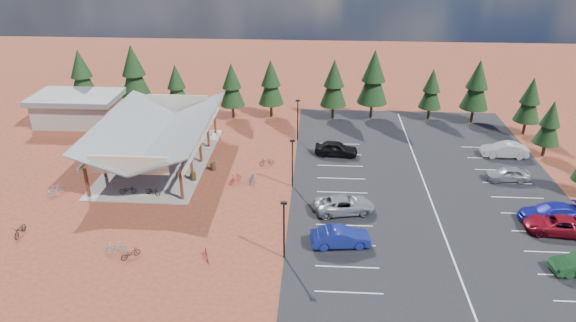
{
  "coord_description": "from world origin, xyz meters",
  "views": [
    {
      "loc": [
        7.4,
        -43.7,
        24.73
      ],
      "look_at": [
        4.48,
        3.5,
        2.13
      ],
      "focal_mm": 32.0,
      "sensor_mm": 36.0,
      "label": 1
    }
  ],
  "objects": [
    {
      "name": "pine_12",
      "position": [
        33.14,
        11.06,
        4.06
      ],
      "size": [
        2.86,
        2.86,
        6.66
      ],
      "color": "#382314",
      "rests_on": "ground"
    },
    {
      "name": "bike_12",
      "position": [
        -7.24,
        -10.82,
        0.43
      ],
      "size": [
        1.56,
        1.54,
        0.85
      ],
      "primitive_type": "imported",
      "rotation": [
        0.0,
        0.0,
        2.34
      ],
      "color": "black",
      "rests_on": "ground"
    },
    {
      "name": "bike_14",
      "position": [
        0.79,
        2.52,
        0.5
      ],
      "size": [
        0.76,
        1.94,
        1.0
      ],
      "primitive_type": "imported",
      "rotation": [
        0.0,
        0.0,
        -0.05
      ],
      "color": "navy",
      "rests_on": "ground"
    },
    {
      "name": "lamp_post_2",
      "position": [
        5.0,
        14.0,
        2.98
      ],
      "size": [
        0.5,
        0.25,
        5.14
      ],
      "color": "black",
      "rests_on": "ground"
    },
    {
      "name": "bike_7",
      "position": [
        -6.44,
        14.14,
        0.59
      ],
      "size": [
        1.69,
        0.75,
        0.98
      ],
      "primitive_type": "imported",
      "rotation": [
        0.0,
        0.0,
        1.76
      ],
      "color": "maroon",
      "rests_on": "concrete_pad"
    },
    {
      "name": "ground",
      "position": [
        0.0,
        0.0,
        0.0
      ],
      "size": [
        140.0,
        140.0,
        0.0
      ],
      "primitive_type": "plane",
      "color": "maroon",
      "rests_on": "ground"
    },
    {
      "name": "pine_4",
      "position": [
        1.07,
        21.87,
        4.84
      ],
      "size": [
        3.41,
        3.41,
        7.93
      ],
      "color": "#382314",
      "rests_on": "ground"
    },
    {
      "name": "bike_11",
      "position": [
        -1.19,
        -10.48,
        0.45
      ],
      "size": [
        0.9,
        1.56,
        0.91
      ],
      "primitive_type": "imported",
      "rotation": [
        0.0,
        0.0,
        0.34
      ],
      "color": "#A11715",
      "rests_on": "ground"
    },
    {
      "name": "pine_0",
      "position": [
        -24.99,
        22.67,
        5.32
      ],
      "size": [
        3.74,
        3.74,
        8.72
      ],
      "color": "#382314",
      "rests_on": "ground"
    },
    {
      "name": "car_6",
      "position": [
        28.19,
        -5.0,
        0.8
      ],
      "size": [
        5.7,
        3.14,
        1.51
      ],
      "primitive_type": "imported",
      "rotation": [
        0.0,
        0.0,
        -1.69
      ],
      "color": "maroon",
      "rests_on": "asphalt_lot"
    },
    {
      "name": "pine_6",
      "position": [
        14.55,
        22.04,
        5.73
      ],
      "size": [
        4.03,
        4.03,
        9.39
      ],
      "color": "#382314",
      "rests_on": "ground"
    },
    {
      "name": "pine_2",
      "position": [
        -11.46,
        21.02,
        4.47
      ],
      "size": [
        3.14,
        3.14,
        7.32
      ],
      "color": "#382314",
      "rests_on": "ground"
    },
    {
      "name": "bike_4",
      "position": [
        -8.46,
        -0.8,
        0.52
      ],
      "size": [
        1.7,
        1.03,
        0.84
      ],
      "primitive_type": "imported",
      "rotation": [
        0.0,
        0.0,
        1.26
      ],
      "color": "black",
      "rests_on": "concrete_pad"
    },
    {
      "name": "pine_3",
      "position": [
        -4.04,
        21.05,
        4.64
      ],
      "size": [
        3.26,
        3.26,
        7.61
      ],
      "color": "#382314",
      "rests_on": "ground"
    },
    {
      "name": "outbuilding",
      "position": [
        -24.0,
        18.0,
        2.03
      ],
      "size": [
        11.0,
        7.0,
        3.9
      ],
      "color": "#ADA593",
      "rests_on": "ground"
    },
    {
      "name": "concrete_pad",
      "position": [
        -10.0,
        7.0,
        0.05
      ],
      "size": [
        10.6,
        18.6,
        0.1
      ],
      "primitive_type": "cube",
      "color": "gray",
      "rests_on": "ground"
    },
    {
      "name": "car_2",
      "position": [
        10.05,
        -2.71,
        0.81
      ],
      "size": [
        5.97,
        3.66,
        1.54
      ],
      "primitive_type": "imported",
      "rotation": [
        0.0,
        0.0,
        1.78
      ],
      "color": "gray",
      "rests_on": "asphalt_lot"
    },
    {
      "name": "pine_7",
      "position": [
        22.24,
        22.18,
        4.26
      ],
      "size": [
        3.0,
        3.0,
        6.99
      ],
      "color": "#382314",
      "rests_on": "ground"
    },
    {
      "name": "bike_13",
      "position": [
        -8.69,
        -10.2,
        0.51
      ],
      "size": [
        1.77,
        0.98,
        1.03
      ],
      "primitive_type": "imported",
      "rotation": [
        0.0,
        0.0,
        5.02
      ],
      "color": "gray",
      "rests_on": "ground"
    },
    {
      "name": "bike_1",
      "position": [
        -13.41,
        5.98,
        0.57
      ],
      "size": [
        1.6,
        0.6,
        0.94
      ],
      "primitive_type": "imported",
      "rotation": [
        0.0,
        0.0,
        1.46
      ],
      "color": "gray",
      "rests_on": "concrete_pad"
    },
    {
      "name": "trash_bin_0",
      "position": [
        -5.29,
        2.62,
        0.45
      ],
      "size": [
        0.6,
        0.6,
        0.9
      ],
      "primitive_type": "cylinder",
      "color": "#3E2D16",
      "rests_on": "ground"
    },
    {
      "name": "bike_5",
      "position": [
        -8.03,
        6.13,
        0.57
      ],
      "size": [
        1.61,
        0.82,
        0.93
      ],
      "primitive_type": "imported",
      "rotation": [
        0.0,
        0.0,
        1.31
      ],
      "color": "#93969B",
      "rests_on": "concrete_pad"
    },
    {
      "name": "bike_pavilion",
      "position": [
        -10.0,
        7.0,
        3.82
      ],
      "size": [
        11.65,
        19.4,
        4.97
      ],
      "color": "#572A18",
      "rests_on": "concrete_pad"
    },
    {
      "name": "trash_bin_1",
      "position": [
        -3.7,
        5.25,
        0.45
      ],
      "size": [
        0.6,
        0.6,
        0.9
      ],
      "primitive_type": "cylinder",
      "color": "#3E2D16",
      "rests_on": "ground"
    },
    {
      "name": "bike_9",
      "position": [
        -18.06,
        -1.02,
        0.55
      ],
      "size": [
        1.5,
        1.8,
        1.11
      ],
      "primitive_type": "imported",
      "rotation": [
        0.0,
        0.0,
        2.52
      ],
      "color": "gray",
      "rests_on": "ground"
    },
    {
      "name": "lamp_post_0",
      "position": [
        5.0,
        -10.0,
        2.98
      ],
      "size": [
        0.5,
        0.25,
        5.14
      ],
      "color": "black",
      "rests_on": "ground"
    },
    {
      "name": "car_4",
      "position": [
        9.6,
        9.77,
        0.86
      ],
      "size": [
        4.99,
        2.37,
        1.65
      ],
      "primitive_type": "imported",
      "rotation": [
        0.0,
        0.0,
        1.48
      ],
      "color": "black",
      "rests_on": "asphalt_lot"
    },
    {
      "name": "pine_8",
      "position": [
        27.73,
        21.28,
        5.19
      ],
      "size": [
        3.65,
        3.65,
        8.49
      ],
      "color": "#382314",
      "rests_on": "ground"
    },
    {
      "name": "bike_16",
      "position": [
        1.94,
        6.71,
        0.44
      ],
      "size": [
        1.77,
        1.19,
        0.88
      ],
      "primitive_type": "imported",
      "rotation": [
        0.0,
        0.0,
        5.11
      ],
      "color": "black",
      "rests_on": "ground"
    },
    {
      "name": "bike_6",
      "position": [
        -8.17,
        10.14,
        0.51
      ],
      "size": [
        1.62,
        0.77,
        0.82
      ],
      "primitive_type": "imported",
      "rotation": [
        0.0,
        0.0,
        1.72
      ],
      "color": "navy",
      "rests_on": "concrete_pad"
    },
    {
      "name": "car_7",
      "position": [
        28.33,
        -3.02,
        0.83
      ],
      "size": [
        5.72,
        2.92,
        1.59
      ],
      "primitive_type": "imported",
      "rotation": [
        0.0,
        0.0,
        -1.44
      ],
      "color": "#171CA0",
      "rests_on": "asphalt_lot"
    },
    {
      "name": "bike_0",
      "position": [
        -10.99,
        -0.67,
        0.52
      ],
      "size": [
        1.69,
        0.88,
        0.84
      ],
      "primitive_type": "imported",
      "rotation": [
        0.0,
        0.0,
        1.78
      ],
      "color": "black",
      "rests_on": "concrete_pad"
    },
    {
      "name": "bike_15",
      "position": [
        -0.88,
        2.33,
        0.54
      ],
      "size": [
        1.4,
        1.79,
        1.08
      ],
      "primitive_type": "imported",
      "rotation": [
        0.0,
        0.0,
        2.57
      ],
      "color": "maroon",
      "rests_on": "ground"
    },
    {
      "name": "car_9",
      "position": [
        28.6,
        10.57,
        0.87
      ],
      "size": [
        5.08,
        1.92,
        1.66
      ],
      "primitive_type": "imported",
      "rotation": [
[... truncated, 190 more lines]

